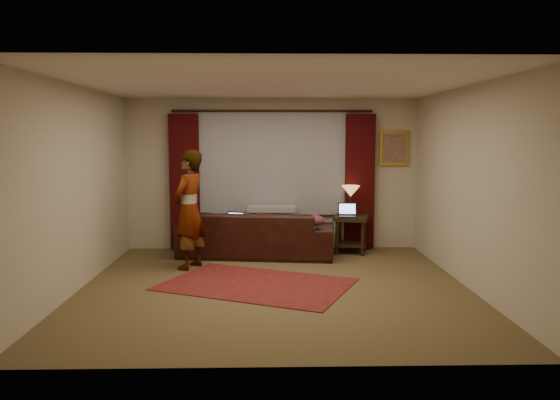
# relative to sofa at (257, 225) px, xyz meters

# --- Properties ---
(floor) EXTENTS (5.00, 5.00, 0.01)m
(floor) POSITION_rel_sofa_xyz_m (0.26, -1.89, -0.51)
(floor) COLOR brown
(floor) RESTS_ON ground
(ceiling) EXTENTS (5.00, 5.00, 0.02)m
(ceiling) POSITION_rel_sofa_xyz_m (0.26, -1.89, 2.09)
(ceiling) COLOR silver
(ceiling) RESTS_ON ground
(wall_back) EXTENTS (5.00, 0.02, 2.60)m
(wall_back) POSITION_rel_sofa_xyz_m (0.26, 0.61, 0.79)
(wall_back) COLOR #BEB398
(wall_back) RESTS_ON ground
(wall_front) EXTENTS (5.00, 0.02, 2.60)m
(wall_front) POSITION_rel_sofa_xyz_m (0.26, -4.39, 0.79)
(wall_front) COLOR #BEB398
(wall_front) RESTS_ON ground
(wall_left) EXTENTS (0.02, 5.00, 2.60)m
(wall_left) POSITION_rel_sofa_xyz_m (-2.24, -1.89, 0.79)
(wall_left) COLOR #BEB398
(wall_left) RESTS_ON ground
(wall_right) EXTENTS (0.02, 5.00, 2.60)m
(wall_right) POSITION_rel_sofa_xyz_m (2.76, -1.89, 0.79)
(wall_right) COLOR #BEB398
(wall_right) RESTS_ON ground
(sheer_curtain) EXTENTS (2.50, 0.05, 1.80)m
(sheer_curtain) POSITION_rel_sofa_xyz_m (0.26, 0.55, 0.99)
(sheer_curtain) COLOR gray
(sheer_curtain) RESTS_ON wall_back
(drape_left) EXTENTS (0.50, 0.14, 2.30)m
(drape_left) POSITION_rel_sofa_xyz_m (-1.24, 0.50, 0.67)
(drape_left) COLOR #320607
(drape_left) RESTS_ON floor
(drape_right) EXTENTS (0.50, 0.14, 2.30)m
(drape_right) POSITION_rel_sofa_xyz_m (1.76, 0.50, 0.67)
(drape_right) COLOR #320607
(drape_right) RESTS_ON floor
(curtain_rod) EXTENTS (0.04, 0.04, 3.40)m
(curtain_rod) POSITION_rel_sofa_xyz_m (0.26, 0.50, 1.87)
(curtain_rod) COLOR black
(curtain_rod) RESTS_ON wall_back
(picture_frame) EXTENTS (0.50, 0.04, 0.60)m
(picture_frame) POSITION_rel_sofa_xyz_m (2.36, 0.58, 1.24)
(picture_frame) COLOR gold
(picture_frame) RESTS_ON wall_back
(sofa) EXTENTS (2.63, 1.39, 1.01)m
(sofa) POSITION_rel_sofa_xyz_m (0.00, 0.00, 0.00)
(sofa) COLOR black
(sofa) RESTS_ON floor
(throw_blanket) EXTENTS (0.82, 0.37, 0.09)m
(throw_blanket) POSITION_rel_sofa_xyz_m (0.25, 0.28, 0.51)
(throw_blanket) COLOR #989591
(throw_blanket) RESTS_ON sofa
(clothing_pile) EXTENTS (0.56, 0.48, 0.20)m
(clothing_pile) POSITION_rel_sofa_xyz_m (0.85, -0.23, 0.10)
(clothing_pile) COLOR brown
(clothing_pile) RESTS_ON sofa
(laptop_sofa) EXTENTS (0.39, 0.41, 0.22)m
(laptop_sofa) POSITION_rel_sofa_xyz_m (-0.38, -0.12, 0.11)
(laptop_sofa) COLOR black
(laptop_sofa) RESTS_ON sofa
(area_rug) EXTENTS (2.81, 2.41, 0.01)m
(area_rug) POSITION_rel_sofa_xyz_m (0.03, -1.79, -0.50)
(area_rug) COLOR maroon
(area_rug) RESTS_ON floor
(end_table) EXTENTS (0.67, 0.67, 0.63)m
(end_table) POSITION_rel_sofa_xyz_m (1.58, 0.18, -0.19)
(end_table) COLOR black
(end_table) RESTS_ON floor
(tiffany_lamp) EXTENTS (0.41, 0.41, 0.50)m
(tiffany_lamp) POSITION_rel_sofa_xyz_m (1.58, 0.27, 0.37)
(tiffany_lamp) COLOR #A98551
(tiffany_lamp) RESTS_ON end_table
(laptop_table) EXTENTS (0.32, 0.35, 0.22)m
(laptop_table) POSITION_rel_sofa_xyz_m (1.50, 0.05, 0.24)
(laptop_table) COLOR black
(laptop_table) RESTS_ON end_table
(person) EXTENTS (0.68, 0.68, 1.76)m
(person) POSITION_rel_sofa_xyz_m (-0.98, -0.84, 0.37)
(person) COLOR #989591
(person) RESTS_ON floor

